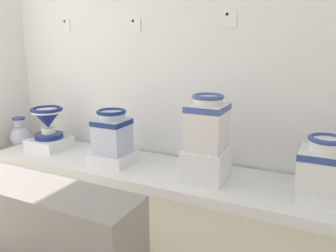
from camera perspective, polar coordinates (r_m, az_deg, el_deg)
wall_back at (r=3.38m, az=1.99°, el=19.79°), size 4.44×0.06×3.18m
display_platform at (r=3.20m, az=-1.53°, el=-8.10°), size 3.73×0.79×0.09m
plinth_block_rightmost at (r=3.99m, az=-19.74°, el=-2.81°), size 0.39×0.40×0.12m
antique_toilet_rightmost at (r=3.92m, az=-20.07°, el=1.07°), size 0.35×0.35×0.35m
plinth_block_tall_cobalt at (r=3.37m, az=-9.44°, el=-5.37°), size 0.40×0.37×0.11m
antique_toilet_tall_cobalt at (r=3.28m, az=-9.63°, el=-0.75°), size 0.31×0.30×0.43m
plinth_block_central_ornate at (r=2.92m, az=6.59°, el=-6.56°), size 0.36×0.39×0.27m
antique_toilet_central_ornate at (r=2.81m, az=6.81°, el=0.75°), size 0.31×0.34×0.48m
plinth_block_pale_glazed at (r=2.78m, az=24.82°, el=-10.84°), size 0.33×0.33×0.10m
antique_toilet_pale_glazed at (r=2.69m, az=25.36°, el=-5.95°), size 0.37×0.31×0.41m
info_placard_first at (r=4.12m, az=-17.08°, el=16.36°), size 0.09×0.01×0.14m
info_placard_second at (r=3.56m, az=-5.56°, el=16.98°), size 0.10×0.01×0.13m
info_placard_third at (r=3.16m, az=10.75°, el=17.71°), size 0.11×0.01×0.14m
decorative_vase_spare at (r=4.38m, az=-24.09°, el=-1.48°), size 0.24×0.24×0.40m
museum_bench at (r=2.26m, az=-20.48°, el=-14.49°), size 1.29×0.36×0.40m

